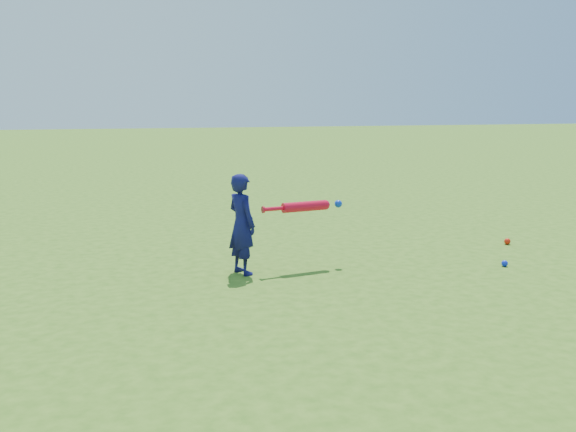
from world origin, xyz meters
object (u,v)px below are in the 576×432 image
object	(u,v)px
ground_ball_red	(507,241)
bat_swing	(308,206)
ground_ball_blue	(505,263)
child	(242,224)

from	to	relation	value
ground_ball_red	bat_swing	xyz separation A→B (m)	(-2.62, -0.28, 0.59)
ground_ball_red	bat_swing	size ratio (longest dim) A/B	0.08
ground_ball_blue	ground_ball_red	bearing A→B (deg)	52.05
child	ground_ball_red	xyz separation A→B (m)	(3.31, 0.32, -0.46)
ground_ball_blue	bat_swing	bearing A→B (deg)	162.55
child	bat_swing	xyz separation A→B (m)	(0.70, 0.04, 0.14)
child	ground_ball_red	bearing A→B (deg)	-104.49
bat_swing	ground_ball_red	bearing A→B (deg)	-2.06
bat_swing	ground_ball_blue	bearing A→B (deg)	-25.57
ground_ball_blue	child	bearing A→B (deg)	167.88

